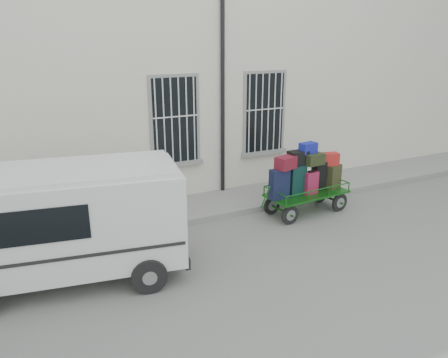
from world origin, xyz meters
name	(u,v)px	position (x,y,z in m)	size (l,w,h in m)	color
ground	(243,243)	(0.00, 0.00, 0.00)	(80.00, 80.00, 0.00)	slate
building	(158,82)	(0.00, 5.50, 3.00)	(24.00, 5.15, 6.00)	beige
sidewalk	(202,206)	(0.00, 2.20, 0.07)	(24.00, 1.70, 0.15)	gray
luggage_cart	(306,179)	(2.22, 0.78, 0.93)	(2.52, 1.12, 1.83)	black
van	(63,218)	(-3.62, 0.12, 1.23)	(4.48, 2.48, 2.14)	silver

